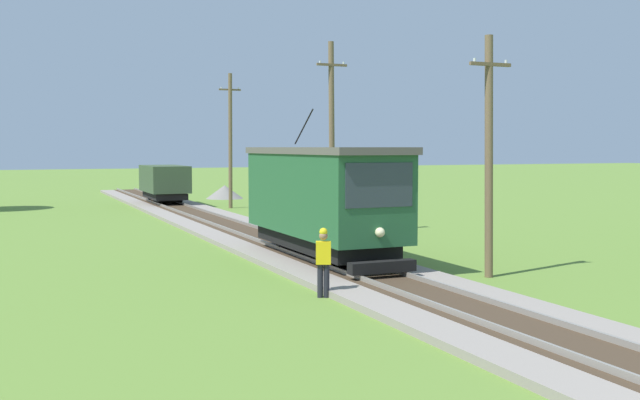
% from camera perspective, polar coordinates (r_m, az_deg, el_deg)
% --- Properties ---
extents(red_tram, '(2.60, 8.54, 4.79)m').
position_cam_1_polar(red_tram, '(24.17, 0.19, 0.25)').
color(red_tram, '#235633').
rests_on(red_tram, rail_right).
extents(freight_car, '(2.40, 5.20, 2.31)m').
position_cam_1_polar(freight_car, '(48.94, -11.95, 1.37)').
color(freight_car, '#384C33').
rests_on(freight_car, rail_right).
extents(utility_pole_near_tram, '(1.40, 0.43, 7.07)m').
position_cam_1_polar(utility_pole_near_tram, '(22.10, 12.94, 3.51)').
color(utility_pole_near_tram, brown).
rests_on(utility_pole_near_tram, ground).
extents(utility_pole_mid, '(1.40, 0.44, 8.35)m').
position_cam_1_polar(utility_pole_mid, '(31.84, 0.92, 4.92)').
color(utility_pole_mid, brown).
rests_on(utility_pole_mid, ground).
extents(utility_pole_far, '(1.40, 0.38, 8.39)m').
position_cam_1_polar(utility_pole_far, '(46.36, -6.95, 4.66)').
color(utility_pole_far, brown).
rests_on(utility_pole_far, ground).
extents(gravel_pile, '(2.76, 2.76, 1.00)m').
position_cam_1_polar(gravel_pile, '(55.23, -7.39, 0.63)').
color(gravel_pile, gray).
rests_on(gravel_pile, ground).
extents(track_worker, '(0.44, 0.37, 1.78)m').
position_cam_1_polar(track_worker, '(18.73, 0.26, -4.60)').
color(track_worker, black).
rests_on(track_worker, ground).
extents(second_worker, '(0.45, 0.41, 1.78)m').
position_cam_1_polar(second_worker, '(26.79, 3.35, -1.98)').
color(second_worker, black).
rests_on(second_worker, ground).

